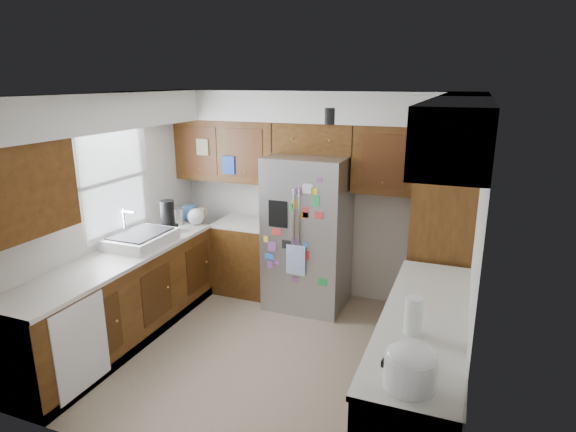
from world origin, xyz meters
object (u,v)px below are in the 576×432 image
object	(u,v)px
rice_cooker	(411,365)
paper_towel	(413,316)
pantry	(443,234)
fridge	(308,232)

from	to	relation	value
rice_cooker	paper_towel	bearing A→B (deg)	95.64
rice_cooker	paper_towel	xyz separation A→B (m)	(-0.06, 0.61, -0.00)
paper_towel	pantry	bearing A→B (deg)	88.17
rice_cooker	fridge	bearing A→B (deg)	120.13
pantry	rice_cooker	bearing A→B (deg)	-90.01
pantry	paper_towel	distance (m)	1.92
pantry	rice_cooker	xyz separation A→B (m)	(-0.00, -2.53, -0.02)
fridge	pantry	bearing A→B (deg)	-2.06
pantry	rice_cooker	size ratio (longest dim) A/B	6.93
pantry	fridge	distance (m)	1.51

